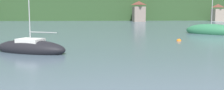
{
  "coord_description": "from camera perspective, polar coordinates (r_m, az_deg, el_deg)",
  "views": [
    {
      "loc": [
        -1.21,
        18.65,
        3.83
      ],
      "look_at": [
        0.0,
        38.52,
        1.25
      ],
      "focal_mm": 44.37,
      "sensor_mm": 36.0,
      "label": 1
    }
  ],
  "objects": [
    {
      "name": "wooded_hillside",
      "position": [
        137.36,
        -10.5,
        9.12
      ],
      "size": [
        352.0,
        75.26,
        53.68
      ],
      "color": "#2D4C28",
      "rests_on": "ground_plane"
    },
    {
      "name": "shore_building_westcentral",
      "position": [
        88.39,
        5.53,
        6.88
      ],
      "size": [
        3.64,
        6.17,
        6.38
      ],
      "color": "gray",
      "rests_on": "ground_plane"
    },
    {
      "name": "shore_building_central",
      "position": [
        94.6,
        20.96,
        6.2
      ],
      "size": [
        3.28,
        3.84,
        5.49
      ],
      "color": "gray",
      "rests_on": "ground_plane"
    },
    {
      "name": "sailboat_far_1",
      "position": [
        45.47,
        19.75,
        2.75
      ],
      "size": [
        7.68,
        7.06,
        8.93
      ],
      "rotation": [
        0.0,
        0.0,
        2.44
      ],
      "color": "#2D754C",
      "rests_on": "ground_plane"
    },
    {
      "name": "sailboat_mid_6",
      "position": [
        25.62,
        -16.43,
        -0.6
      ],
      "size": [
        7.3,
        4.9,
        10.0
      ],
      "rotation": [
        0.0,
        0.0,
        2.73
      ],
      "color": "black",
      "rests_on": "ground_plane"
    },
    {
      "name": "mooring_buoy_near",
      "position": [
        34.47,
        13.61,
        0.8
      ],
      "size": [
        0.56,
        0.56,
        0.56
      ],
      "primitive_type": "sphere",
      "color": "orange",
      "rests_on": "ground_plane"
    }
  ]
}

